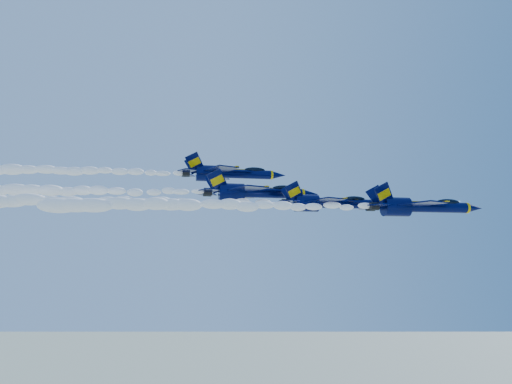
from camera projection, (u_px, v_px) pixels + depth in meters
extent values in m
cylinder|color=#020733|center=(437.00, 207.00, 74.86)|extent=(9.52, 1.59, 1.59)
ellipsoid|color=#020733|center=(396.00, 207.00, 73.65)|extent=(1.65, 2.86, 6.77)
cone|color=#020733|center=(474.00, 208.00, 75.98)|extent=(2.75, 1.59, 1.59)
cylinder|color=#FFC001|center=(466.00, 208.00, 75.75)|extent=(0.37, 1.65, 1.65)
ellipsoid|color=black|center=(448.00, 202.00, 75.30)|extent=(3.81, 1.24, 1.05)
cube|color=#FFC001|center=(448.00, 204.00, 75.26)|extent=(4.44, 1.06, 0.19)
cube|color=#020733|center=(422.00, 204.00, 69.88)|extent=(5.67, 6.72, 0.19)
cube|color=#020733|center=(395.00, 210.00, 78.12)|extent=(5.67, 6.72, 0.19)
cube|color=#FFC001|center=(432.00, 203.00, 70.16)|extent=(2.55, 5.30, 0.11)
cube|color=#FFC001|center=(404.00, 209.00, 78.40)|extent=(2.55, 5.30, 0.11)
cube|color=#020733|center=(384.00, 195.00, 72.37)|extent=(3.45, 1.09, 3.71)
cube|color=#020733|center=(378.00, 196.00, 74.53)|extent=(3.45, 1.09, 3.71)
cylinder|color=black|center=(374.00, 206.00, 72.30)|extent=(1.27, 1.16, 1.16)
cylinder|color=black|center=(370.00, 207.00, 73.64)|extent=(1.27, 1.16, 1.16)
cube|color=#FFC001|center=(417.00, 201.00, 74.40)|extent=(11.63, 0.37, 0.08)
ellipsoid|color=white|center=(216.00, 205.00, 68.74)|extent=(45.02, 2.21, 1.99)
cylinder|color=#020733|center=(344.00, 204.00, 78.23)|extent=(8.88, 1.48, 1.48)
ellipsoid|color=#020733|center=(306.00, 203.00, 77.09)|extent=(1.54, 2.66, 6.32)
cone|color=#020733|center=(379.00, 204.00, 79.27)|extent=(2.57, 1.48, 1.48)
cylinder|color=#FFC001|center=(372.00, 204.00, 79.05)|extent=(0.35, 1.54, 1.54)
ellipsoid|color=black|center=(354.00, 199.00, 78.63)|extent=(3.55, 1.15, 0.98)
cube|color=#FFC001|center=(354.00, 201.00, 78.59)|extent=(4.15, 0.99, 0.18)
cube|color=#020733|center=(325.00, 200.00, 73.58)|extent=(5.29, 6.27, 0.18)
cube|color=#020733|center=(310.00, 206.00, 81.27)|extent=(5.29, 6.27, 0.18)
cube|color=#FFC001|center=(334.00, 200.00, 73.84)|extent=(2.38, 4.94, 0.10)
cube|color=#FFC001|center=(318.00, 205.00, 81.53)|extent=(2.38, 4.94, 0.10)
cube|color=#020733|center=(294.00, 192.00, 75.90)|extent=(3.22, 1.02, 3.46)
cube|color=#020733|center=(291.00, 194.00, 77.91)|extent=(3.22, 1.02, 3.46)
cylinder|color=black|center=(286.00, 203.00, 75.83)|extent=(1.18, 1.09, 1.09)
cylinder|color=black|center=(284.00, 203.00, 77.08)|extent=(1.18, 1.09, 1.09)
cube|color=#FFC001|center=(326.00, 198.00, 77.79)|extent=(10.86, 0.35, 0.08)
ellipsoid|color=white|center=(130.00, 202.00, 72.24)|extent=(45.02, 2.06, 1.86)
cylinder|color=#020733|center=(273.00, 193.00, 81.28)|extent=(9.79, 1.63, 1.63)
ellipsoid|color=#020733|center=(231.00, 192.00, 80.02)|extent=(1.70, 2.94, 6.96)
cone|color=#020733|center=(310.00, 194.00, 82.42)|extent=(2.83, 1.63, 1.63)
cylinder|color=#FFC001|center=(303.00, 194.00, 82.19)|extent=(0.38, 1.70, 1.70)
ellipsoid|color=black|center=(284.00, 189.00, 81.72)|extent=(3.92, 1.27, 1.08)
cube|color=#FFC001|center=(284.00, 191.00, 81.68)|extent=(4.57, 1.09, 0.20)
cube|color=#020733|center=(248.00, 189.00, 76.15)|extent=(5.83, 6.92, 0.20)
cube|color=#020733|center=(239.00, 196.00, 84.63)|extent=(5.83, 6.92, 0.20)
cube|color=#FFC001|center=(258.00, 188.00, 76.44)|extent=(2.62, 5.45, 0.11)
cube|color=#FFC001|center=(248.00, 195.00, 84.92)|extent=(2.62, 5.45, 0.11)
cube|color=#020733|center=(217.00, 181.00, 78.71)|extent=(3.54, 1.12, 3.82)
cube|color=#020733|center=(216.00, 183.00, 80.93)|extent=(3.54, 1.12, 3.82)
cylinder|color=black|center=(208.00, 192.00, 78.64)|extent=(1.31, 1.20, 1.20)
cylinder|color=black|center=(207.00, 193.00, 80.01)|extent=(1.31, 1.20, 1.20)
cube|color=#FFC001|center=(253.00, 188.00, 80.80)|extent=(11.97, 0.38, 0.09)
ellipsoid|color=white|center=(55.00, 190.00, 75.10)|extent=(45.02, 2.27, 2.05)
cylinder|color=#020733|center=(245.00, 174.00, 91.60)|extent=(9.83, 1.64, 1.64)
ellipsoid|color=#020733|center=(207.00, 173.00, 90.35)|extent=(1.70, 2.95, 6.99)
cone|color=#020733|center=(278.00, 175.00, 92.75)|extent=(2.84, 1.64, 1.64)
cylinder|color=#FFC001|center=(271.00, 175.00, 92.52)|extent=(0.38, 1.70, 1.70)
ellipsoid|color=black|center=(255.00, 170.00, 92.05)|extent=(3.93, 1.28, 1.08)
cube|color=#FFC001|center=(255.00, 172.00, 92.01)|extent=(4.59, 1.09, 0.20)
cube|color=#020733|center=(221.00, 169.00, 86.46)|extent=(5.85, 6.94, 0.20)
cube|color=#020733|center=(216.00, 177.00, 94.96)|extent=(5.85, 6.94, 0.20)
cube|color=#FFC001|center=(230.00, 169.00, 86.75)|extent=(2.63, 5.47, 0.11)
cube|color=#FFC001|center=(224.00, 177.00, 95.26)|extent=(2.63, 5.47, 0.11)
cube|color=#020733|center=(195.00, 162.00, 89.02)|extent=(3.56, 1.12, 3.83)
cube|color=#020733|center=(194.00, 165.00, 91.26)|extent=(3.56, 1.12, 3.83)
cylinder|color=black|center=(186.00, 172.00, 88.95)|extent=(1.31, 1.20, 1.20)
cylinder|color=black|center=(186.00, 174.00, 90.34)|extent=(1.31, 1.20, 1.20)
cube|color=#FFC001|center=(227.00, 169.00, 91.12)|extent=(12.01, 0.38, 0.09)
ellipsoid|color=white|center=(51.00, 170.00, 85.42)|extent=(45.02, 2.28, 2.05)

